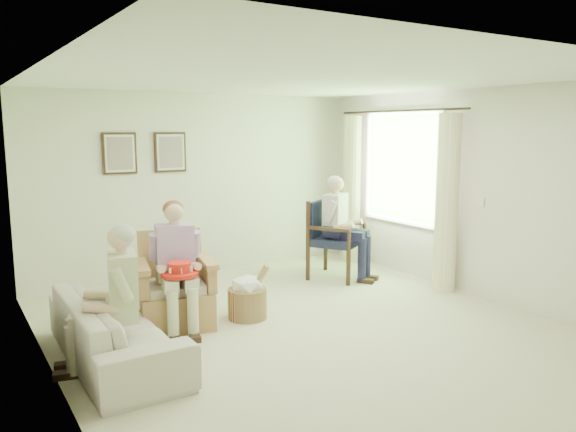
% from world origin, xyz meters
% --- Properties ---
extents(floor, '(5.50, 5.50, 0.00)m').
position_xyz_m(floor, '(0.00, 0.00, 0.00)').
color(floor, beige).
rests_on(floor, ground).
extents(back_wall, '(5.00, 0.04, 2.60)m').
position_xyz_m(back_wall, '(0.00, 2.75, 1.30)').
color(back_wall, silver).
rests_on(back_wall, ground).
extents(front_wall, '(5.00, 0.04, 2.60)m').
position_xyz_m(front_wall, '(0.00, -2.75, 1.30)').
color(front_wall, silver).
rests_on(front_wall, ground).
extents(left_wall, '(0.04, 5.50, 2.60)m').
position_xyz_m(left_wall, '(-2.50, 0.00, 1.30)').
color(left_wall, silver).
rests_on(left_wall, ground).
extents(right_wall, '(0.04, 5.50, 2.60)m').
position_xyz_m(right_wall, '(2.50, 0.00, 1.30)').
color(right_wall, silver).
rests_on(right_wall, ground).
extents(ceiling, '(5.00, 5.50, 0.02)m').
position_xyz_m(ceiling, '(0.00, 0.00, 2.60)').
color(ceiling, white).
rests_on(ceiling, back_wall).
extents(window, '(0.13, 2.50, 1.63)m').
position_xyz_m(window, '(2.46, 1.20, 1.58)').
color(window, '#2D6B23').
rests_on(window, right_wall).
extents(curtain_left, '(0.34, 0.34, 2.30)m').
position_xyz_m(curtain_left, '(2.33, 0.22, 1.15)').
color(curtain_left, '#F4E6BF').
rests_on(curtain_left, ground).
extents(curtain_right, '(0.34, 0.34, 2.30)m').
position_xyz_m(curtain_right, '(2.33, 2.18, 1.15)').
color(curtain_right, '#F4E6BF').
rests_on(curtain_right, ground).
extents(framed_print_left, '(0.45, 0.05, 0.55)m').
position_xyz_m(framed_print_left, '(-1.15, 2.71, 1.78)').
color(framed_print_left, '#382114').
rests_on(framed_print_left, back_wall).
extents(framed_print_right, '(0.45, 0.05, 0.55)m').
position_xyz_m(framed_print_right, '(-0.45, 2.71, 1.78)').
color(framed_print_right, '#382114').
rests_on(framed_print_right, back_wall).
extents(wicker_armchair, '(0.78, 0.78, 1.00)m').
position_xyz_m(wicker_armchair, '(-1.15, 0.85, 0.32)').
color(wicker_armchair, tan).
rests_on(wicker_armchair, ground).
extents(wood_armchair, '(0.70, 0.66, 1.08)m').
position_xyz_m(wood_armchair, '(1.51, 1.57, 0.59)').
color(wood_armchair, black).
rests_on(wood_armchair, ground).
extents(sofa, '(2.05, 0.80, 0.60)m').
position_xyz_m(sofa, '(-1.95, 0.22, 0.30)').
color(sofa, beige).
rests_on(sofa, ground).
extents(person_wicker, '(0.40, 0.62, 1.33)m').
position_xyz_m(person_wicker, '(-1.15, 0.72, 0.77)').
color(person_wicker, beige).
rests_on(person_wicker, ground).
extents(person_dark, '(0.40, 0.62, 1.43)m').
position_xyz_m(person_dark, '(1.51, 1.39, 0.85)').
color(person_dark, '#1A1A39').
rests_on(person_dark, ground).
extents(person_sofa, '(0.42, 0.62, 1.26)m').
position_xyz_m(person_sofa, '(-1.95, 0.01, 0.72)').
color(person_sofa, '#BDB798').
rests_on(person_sofa, ground).
extents(red_hat, '(0.38, 0.38, 0.14)m').
position_xyz_m(red_hat, '(-1.21, 0.52, 0.68)').
color(red_hat, red).
rests_on(red_hat, person_wicker).
extents(hatbox, '(0.49, 0.49, 0.64)m').
position_xyz_m(hatbox, '(-0.39, 0.60, 0.25)').
color(hatbox, tan).
rests_on(hatbox, ground).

